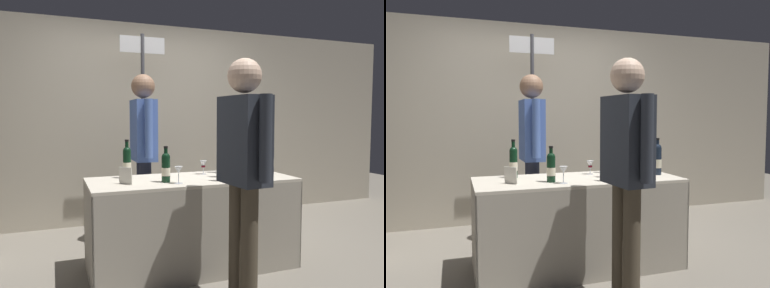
{
  "view_description": "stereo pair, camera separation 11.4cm",
  "coord_description": "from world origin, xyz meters",
  "views": [
    {
      "loc": [
        -1.13,
        -3.01,
        1.32
      ],
      "look_at": [
        0.0,
        0.0,
        1.09
      ],
      "focal_mm": 34.78,
      "sensor_mm": 36.0,
      "label": 1
    },
    {
      "loc": [
        -1.02,
        -3.05,
        1.32
      ],
      "look_at": [
        0.0,
        0.0,
        1.09
      ],
      "focal_mm": 34.78,
      "sensor_mm": 36.0,
      "label": 2
    }
  ],
  "objects": [
    {
      "name": "back_partition",
      "position": [
        0.0,
        1.69,
        1.25
      ],
      "size": [
        7.45,
        0.12,
        2.49
      ],
      "primitive_type": "cube",
      "color": "#B2A893",
      "rests_on": "ground_plane"
    },
    {
      "name": "display_bottle_4",
      "position": [
        0.29,
        -0.05,
        0.94
      ],
      "size": [
        0.08,
        0.08,
        0.34
      ],
      "color": "#192333",
      "rests_on": "tasting_table"
    },
    {
      "name": "brochure_stand",
      "position": [
        -0.6,
        -0.09,
        0.86
      ],
      "size": [
        0.09,
        0.1,
        0.14
      ],
      "primitive_type": "cube",
      "rotation": [
        -0.05,
        0.0,
        2.29
      ],
      "color": "silver",
      "rests_on": "tasting_table"
    },
    {
      "name": "taster_foreground_right",
      "position": [
        0.1,
        -0.74,
        1.04
      ],
      "size": [
        0.25,
        0.56,
        1.73
      ],
      "rotation": [
        0.0,
        0.0,
        1.67
      ],
      "color": "#4C4233",
      "rests_on": "ground_plane"
    },
    {
      "name": "display_bottle_0",
      "position": [
        0.38,
        0.22,
        0.94
      ],
      "size": [
        0.07,
        0.07,
        0.34
      ],
      "color": "black",
      "rests_on": "tasting_table"
    },
    {
      "name": "display_bottle_1",
      "position": [
        0.76,
        -0.04,
        0.94
      ],
      "size": [
        0.08,
        0.08,
        0.34
      ],
      "color": "#192333",
      "rests_on": "tasting_table"
    },
    {
      "name": "tasting_table",
      "position": [
        0.0,
        0.0,
        0.55
      ],
      "size": [
        1.78,
        0.72,
        0.79
      ],
      "color": "beige",
      "rests_on": "ground_plane"
    },
    {
      "name": "display_bottle_3",
      "position": [
        0.2,
        -0.23,
        0.92
      ],
      "size": [
        0.07,
        0.07,
        0.32
      ],
      "color": "#192333",
      "rests_on": "tasting_table"
    },
    {
      "name": "booth_signpost",
      "position": [
        -0.16,
        1.18,
        1.39
      ],
      "size": [
        0.51,
        0.04,
        2.27
      ],
      "color": "#47474C",
      "rests_on": "ground_plane"
    },
    {
      "name": "wine_glass_mid",
      "position": [
        -0.19,
        -0.21,
        0.9
      ],
      "size": [
        0.07,
        0.07,
        0.14
      ],
      "color": "silver",
      "rests_on": "tasting_table"
    },
    {
      "name": "wine_glass_near_vendor",
      "position": [
        0.18,
        0.18,
        0.88
      ],
      "size": [
        0.07,
        0.07,
        0.13
      ],
      "color": "silver",
      "rests_on": "tasting_table"
    },
    {
      "name": "display_bottle_2",
      "position": [
        0.43,
        0.1,
        0.94
      ],
      "size": [
        0.08,
        0.08,
        0.34
      ],
      "color": "#192333",
      "rests_on": "tasting_table"
    },
    {
      "name": "display_bottle_5",
      "position": [
        -0.53,
        0.2,
        0.94
      ],
      "size": [
        0.07,
        0.07,
        0.34
      ],
      "color": "black",
      "rests_on": "tasting_table"
    },
    {
      "name": "ground_plane",
      "position": [
        0.0,
        0.0,
        0.0
      ],
      "size": [
        12.0,
        12.0,
        0.0
      ],
      "primitive_type": "plane",
      "color": "gray"
    },
    {
      "name": "featured_wine_bottle",
      "position": [
        -0.27,
        -0.11,
        0.92
      ],
      "size": [
        0.07,
        0.07,
        0.3
      ],
      "color": "black",
      "rests_on": "tasting_table"
    },
    {
      "name": "vendor_presenter",
      "position": [
        -0.26,
        0.74,
        1.07
      ],
      "size": [
        0.24,
        0.56,
        1.76
      ],
      "rotation": [
        0.0,
        0.0,
        -1.59
      ],
      "color": "#2D3347",
      "rests_on": "ground_plane"
    }
  ]
}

